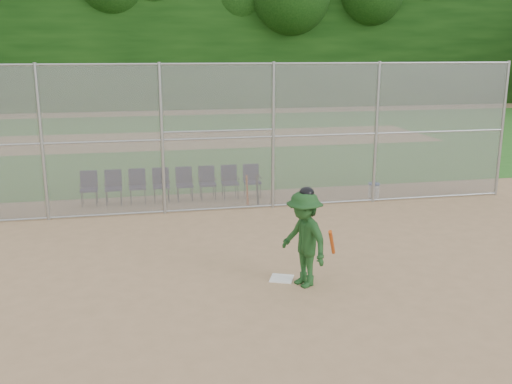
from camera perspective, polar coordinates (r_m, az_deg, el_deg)
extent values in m
plane|color=tan|center=(11.21, 2.64, -8.50)|extent=(100.00, 100.00, 0.00)
plane|color=#25611D|center=(28.47, -6.40, 5.24)|extent=(100.00, 100.00, 0.00)
plane|color=tan|center=(28.47, -6.40, 5.25)|extent=(24.00, 24.00, 0.00)
cube|color=gray|center=(15.42, -1.90, 5.45)|extent=(16.00, 0.02, 4.00)
cylinder|color=#9EA3A8|center=(18.54, 23.39, 5.75)|extent=(0.09, 0.09, 4.00)
cylinder|color=#9EA3A8|center=(15.26, -1.96, 12.71)|extent=(16.00, 0.05, 0.05)
cube|color=black|center=(45.12, -8.77, 15.36)|extent=(80.00, 5.00, 11.00)
cube|color=white|center=(11.13, 2.58, -8.64)|extent=(0.56, 0.56, 0.02)
imported|color=#1C461D|center=(10.57, 4.82, -4.72)|extent=(1.05, 1.34, 1.81)
ellipsoid|color=black|center=(10.32, 4.92, -0.11)|extent=(0.27, 0.30, 0.23)
cylinder|color=#CC4C13|center=(10.32, 7.60, -5.01)|extent=(0.35, 0.62, 0.64)
cylinder|color=white|center=(17.43, 11.70, 0.10)|extent=(0.32, 0.32, 0.38)
cylinder|color=#264AA6|center=(17.38, 11.73, 0.79)|extent=(0.34, 0.34, 0.05)
cylinder|color=#D84C14|center=(16.21, -0.90, 0.19)|extent=(0.06, 0.24, 0.84)
cylinder|color=black|center=(16.27, 0.14, 0.23)|extent=(0.06, 0.27, 0.84)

